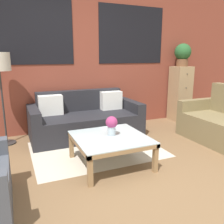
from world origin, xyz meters
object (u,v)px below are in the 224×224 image
flower_vase (112,124)px  potted_plant (183,54)px  couch_dark (85,120)px  drawer_cabinet (180,93)px  coffee_table (110,141)px

flower_vase → potted_plant: bearing=32.6°
couch_dark → potted_plant: bearing=5.8°
drawer_cabinet → flower_vase: 2.69m
drawer_cabinet → coffee_table: bearing=-147.1°
coffee_table → drawer_cabinet: size_ratio=0.77×
potted_plant → coffee_table: bearing=-147.1°
couch_dark → flower_vase: couch_dark is taller
couch_dark → flower_vase: size_ratio=7.46×
drawer_cabinet → flower_vase: bearing=-147.4°
coffee_table → drawer_cabinet: (2.30, 1.49, 0.26)m
drawer_cabinet → flower_vase: size_ratio=4.59×
coffee_table → potted_plant: bearing=32.9°
couch_dark → coffee_table: size_ratio=2.10×
potted_plant → drawer_cabinet: bearing=-90.0°
drawer_cabinet → potted_plant: bearing=90.0°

